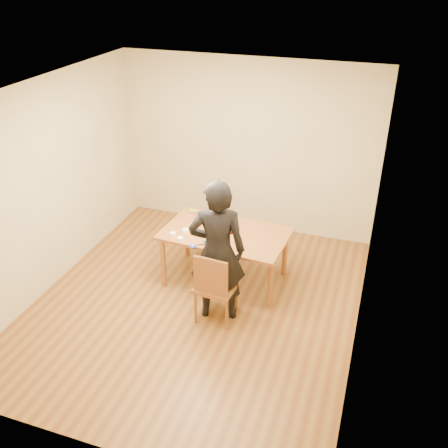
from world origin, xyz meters
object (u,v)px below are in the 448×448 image
(dining_chair, at_px, (216,286))
(person, at_px, (217,252))
(dining_table, at_px, (225,234))
(cake_plate, at_px, (228,228))
(cake, at_px, (228,225))

(dining_chair, xyz_separation_m, person, (0.00, 0.05, 0.46))
(dining_table, relative_size, dining_chair, 3.51)
(dining_table, bearing_deg, dining_chair, -75.17)
(dining_table, distance_m, dining_chair, 0.84)
(person, bearing_deg, cake_plate, -96.62)
(dining_chair, bearing_deg, person, 94.61)
(dining_chair, height_order, cake_plate, cake_plate)
(cake_plate, xyz_separation_m, cake, (-0.00, 0.00, 0.04))
(dining_chair, xyz_separation_m, cake_plate, (-0.15, 0.87, 0.31))
(cake, height_order, person, person)
(dining_chair, relative_size, person, 0.25)
(dining_table, xyz_separation_m, cake_plate, (0.00, 0.10, 0.03))
(dining_chair, distance_m, person, 0.46)
(cake, bearing_deg, person, -80.01)
(cake_plate, distance_m, cake, 0.04)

